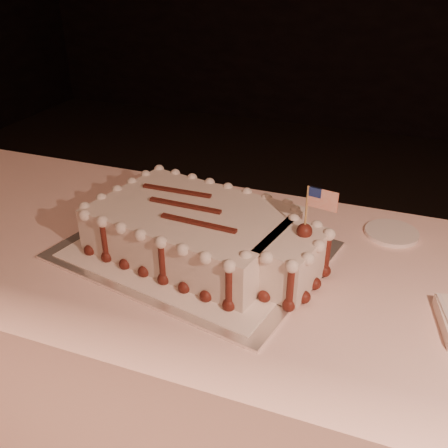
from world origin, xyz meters
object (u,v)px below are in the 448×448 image
(banquet_table, at_px, (229,372))
(sheet_cake, at_px, (204,233))
(cake_board, at_px, (194,250))
(side_plate, at_px, (392,233))

(banquet_table, relative_size, sheet_cake, 3.99)
(cake_board, bearing_deg, banquet_table, 10.56)
(cake_board, height_order, sheet_cake, sheet_cake)
(cake_board, bearing_deg, side_plate, 41.29)
(banquet_table, height_order, cake_board, cake_board)
(banquet_table, xyz_separation_m, cake_board, (-0.10, 0.00, 0.38))
(sheet_cake, bearing_deg, side_plate, 32.23)
(sheet_cake, relative_size, side_plate, 4.36)
(banquet_table, distance_m, cake_board, 0.39)
(side_plate, bearing_deg, cake_board, -150.23)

